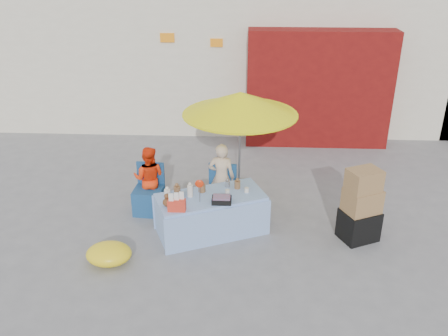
# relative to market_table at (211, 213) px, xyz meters

# --- Properties ---
(ground) EXTENTS (80.00, 80.00, 0.00)m
(ground) POSITION_rel_market_table_xyz_m (-0.06, -0.29, -0.34)
(ground) COLOR slate
(ground) RESTS_ON ground
(market_table) EXTENTS (1.89, 1.41, 1.04)m
(market_table) POSITION_rel_market_table_xyz_m (0.00, 0.00, 0.00)
(market_table) COLOR #8DB4E2
(market_table) RESTS_ON ground
(chair_left) EXTENTS (0.51, 0.51, 0.85)m
(chair_left) POSITION_rel_market_table_xyz_m (-1.11, 0.59, -0.08)
(chair_left) COLOR navy
(chair_left) RESTS_ON ground
(chair_right) EXTENTS (0.51, 0.51, 0.85)m
(chair_right) POSITION_rel_market_table_xyz_m (0.14, 0.59, -0.08)
(chair_right) COLOR navy
(chair_right) RESTS_ON ground
(vendor_orange) EXTENTS (0.59, 0.48, 1.15)m
(vendor_orange) POSITION_rel_market_table_xyz_m (-1.11, 0.73, 0.24)
(vendor_orange) COLOR #FF350D
(vendor_orange) RESTS_ON ground
(vendor_beige) EXTENTS (0.47, 0.33, 1.24)m
(vendor_beige) POSITION_rel_market_table_xyz_m (0.14, 0.73, 0.28)
(vendor_beige) COLOR beige
(vendor_beige) RESTS_ON ground
(umbrella) EXTENTS (1.90, 1.90, 2.09)m
(umbrella) POSITION_rel_market_table_xyz_m (0.44, 0.88, 1.55)
(umbrella) COLOR gray
(umbrella) RESTS_ON ground
(box_stack) EXTENTS (0.68, 0.63, 1.21)m
(box_stack) POSITION_rel_market_table_xyz_m (2.33, -0.08, 0.22)
(box_stack) COLOR black
(box_stack) RESTS_ON ground
(tarp_bundle) EXTENTS (0.69, 0.57, 0.30)m
(tarp_bundle) POSITION_rel_market_table_xyz_m (-1.42, -0.90, -0.19)
(tarp_bundle) COLOR yellow
(tarp_bundle) RESTS_ON ground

